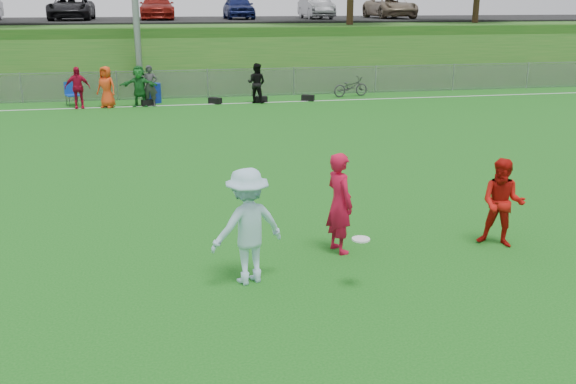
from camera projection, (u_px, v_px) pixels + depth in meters
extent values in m
plane|color=#135B14|center=(308.00, 273.00, 10.52)|extent=(120.00, 120.00, 0.00)
cube|color=white|center=(212.00, 104.00, 27.41)|extent=(60.00, 0.10, 0.01)
cube|color=gray|center=(208.00, 84.00, 29.11)|extent=(58.00, 0.02, 1.20)
cube|color=gray|center=(207.00, 70.00, 28.92)|extent=(58.00, 0.04, 0.04)
cube|color=#1D5A19|center=(193.00, 47.00, 39.17)|extent=(120.00, 18.00, 3.00)
cube|color=black|center=(190.00, 20.00, 40.60)|extent=(120.00, 12.00, 0.10)
imported|color=black|center=(71.00, 8.00, 38.11)|extent=(2.39, 5.18, 1.44)
imported|color=maroon|center=(157.00, 7.00, 39.06)|extent=(2.02, 4.96, 1.44)
imported|color=navy|center=(238.00, 7.00, 40.01)|extent=(1.70, 4.23, 1.44)
imported|color=gray|center=(316.00, 7.00, 40.97)|extent=(1.52, 4.37, 1.44)
imported|color=#8B755E|center=(390.00, 7.00, 41.92)|extent=(2.39, 5.18, 1.44)
imported|color=#B00C2C|center=(77.00, 88.00, 26.13)|extent=(1.03, 0.52, 1.69)
imported|color=#EB4016|center=(106.00, 87.00, 26.34)|extent=(0.99, 0.87, 1.69)
imported|color=#1D6E29|center=(139.00, 86.00, 26.60)|extent=(1.64, 0.78, 1.69)
imported|color=#323235|center=(150.00, 86.00, 26.68)|extent=(0.68, 0.51, 1.69)
imported|color=black|center=(257.00, 83.00, 27.53)|extent=(1.03, 0.96, 1.69)
cube|color=black|center=(148.00, 103.00, 26.96)|extent=(0.61, 0.42, 0.26)
cube|color=black|center=(215.00, 101.00, 27.49)|extent=(0.60, 0.57, 0.26)
cube|color=black|center=(261.00, 99.00, 27.87)|extent=(0.59, 0.38, 0.26)
cube|color=black|center=(308.00, 98.00, 28.27)|extent=(0.62, 0.50, 0.26)
imported|color=red|center=(340.00, 203.00, 11.20)|extent=(0.60, 0.75, 1.80)
imported|color=red|center=(502.00, 203.00, 11.49)|extent=(1.00, 0.96, 1.62)
imported|color=#A8D4E9|center=(248.00, 226.00, 9.96)|extent=(1.36, 1.03, 1.86)
cylinder|color=silver|center=(361.00, 239.00, 9.76)|extent=(0.28, 0.28, 0.03)
cylinder|color=navy|center=(155.00, 93.00, 27.69)|extent=(0.74, 0.74, 0.83)
cube|color=#103EAE|center=(73.00, 95.00, 26.94)|extent=(0.71, 0.71, 0.05)
cube|color=#103EAE|center=(71.00, 88.00, 27.07)|extent=(0.52, 0.25, 0.55)
imported|color=#2B2B2E|center=(351.00, 87.00, 29.45)|extent=(1.80, 0.94, 0.90)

